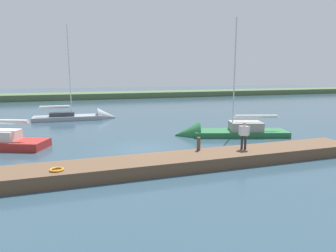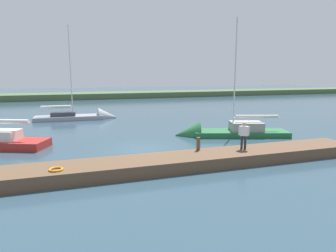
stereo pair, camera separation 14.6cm
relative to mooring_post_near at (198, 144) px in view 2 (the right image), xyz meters
name	(u,v)px [view 2 (the right image)]	position (x,y,z in m)	size (l,w,h in m)	color
ground_plane	(142,149)	(2.53, -3.86, -1.05)	(200.00, 200.00, 0.00)	#2D4756
far_shoreline	(92,98)	(2.53, -50.03, -1.05)	(180.00, 8.00, 2.40)	#4C603D
dock_pier	(162,163)	(2.53, 0.85, -0.72)	(25.27, 2.43, 0.66)	brown
mooring_post_near	(198,144)	(0.00, 0.00, 0.00)	(0.22, 0.22, 0.78)	brown
life_ring_buoy	(56,169)	(7.94, 1.33, -0.34)	(0.66, 0.66, 0.10)	orange
sailboat_near_dock	(221,134)	(-4.82, -6.12, -0.87)	(9.69, 5.14, 10.73)	#236638
sailboat_inner_slip	(86,118)	(5.52, -19.46, -0.88)	(9.22, 2.72, 11.55)	gray
person_on_dock	(244,134)	(-2.71, 0.62, 0.56)	(0.57, 0.41, 1.66)	#28282D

